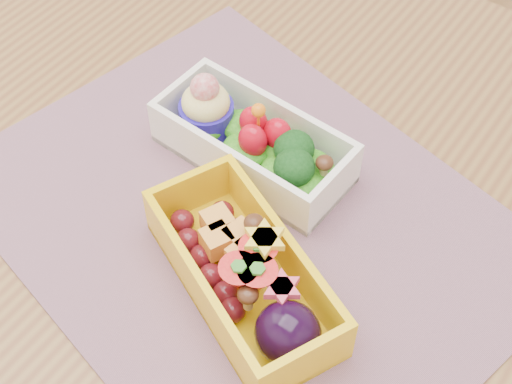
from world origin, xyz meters
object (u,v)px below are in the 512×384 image
Objects in this scene: table at (247,273)px; bento_yellow at (246,274)px; placemat at (246,219)px; bento_white at (252,141)px.

bento_yellow is (0.05, -0.07, 0.13)m from table.
placemat is 0.08m from bento_yellow.
placemat is at bearing 150.70° from bento_yellow.
placemat is 2.52× the size of bento_white.
placemat is (0.01, -0.01, 0.10)m from table.
table is 5.81× the size of bento_yellow.
bento_white is at bearing 148.06° from bento_yellow.
placemat is 0.07m from bento_white.
table is 0.14m from bento_white.
table is at bearing -57.26° from bento_white.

